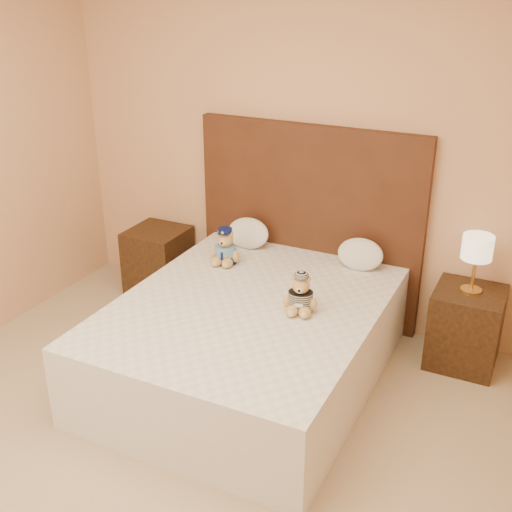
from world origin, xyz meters
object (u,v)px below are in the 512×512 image
Objects in this scene: nightstand_left at (159,261)px; lamp at (477,250)px; pillow_right at (360,253)px; nightstand_right at (465,327)px; pillow_left at (248,232)px; bed at (249,340)px; teddy_prisoner at (301,293)px; teddy_police at (225,246)px.

lamp is at bearing 0.00° from nightstand_left.
lamp is at bearing -2.21° from pillow_right.
nightstand_right is 1.72m from pillow_left.
pillow_left is (-0.42, 0.83, 0.40)m from bed.
nightstand_left is at bearing -177.93° from pillow_left.
pillow_left is at bearing 178.97° from lamp.
teddy_prisoner is (-0.91, -0.75, 0.40)m from nightstand_right.
pillow_left reaches higher than bed.
nightstand_left is at bearing 180.00° from nightstand_right.
nightstand_right is 1.66× the size of pillow_right.
nightstand_left is 1.66× the size of pillow_right.
teddy_prisoner is at bearing -140.58° from nightstand_right.
bed is 3.64× the size of nightstand_left.
teddy_police reaches higher than pillow_left.
nightstand_right is at bearing 26.46° from teddy_prisoner.
lamp is (2.50, 0.00, 0.57)m from nightstand_left.
lamp is at bearing 26.46° from teddy_prisoner.
nightstand_right is 2.18× the size of teddy_prisoner.
pillow_right reaches higher than bed.
pillow_right is (1.72, 0.03, 0.39)m from nightstand_left.
teddy_police is at bearing 131.55° from bed.
pillow_left is (0.83, 0.03, 0.40)m from nightstand_left.
teddy_prisoner reaches higher than bed.
nightstand_left is at bearing 180.00° from lamp.
nightstand_right is 0.57m from lamp.
teddy_police is (0.82, -0.31, 0.41)m from nightstand_left.
teddy_police is at bearing -159.05° from pillow_right.
bed is 6.04× the size of pillow_right.
teddy_police is (-1.68, -0.31, 0.41)m from nightstand_right.
nightstand_left is 1.80m from teddy_prisoner.
bed is at bearing -147.38° from nightstand_right.
lamp is 1.17× the size of pillow_left.
teddy_police is (-1.68, -0.31, -0.17)m from lamp.
lamp is at bearing 32.62° from bed.
pillow_right is (0.47, 0.83, 0.39)m from bed.
teddy_police is at bearing -169.38° from nightstand_right.
nightstand_right is 1.38× the size of lamp.
bed is 1.01m from pillow_left.
nightstand_right is at bearing 32.62° from bed.
teddy_prisoner reaches higher than nightstand_right.
bed is 5.00× the size of lamp.
pillow_left is at bearing 116.95° from bed.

